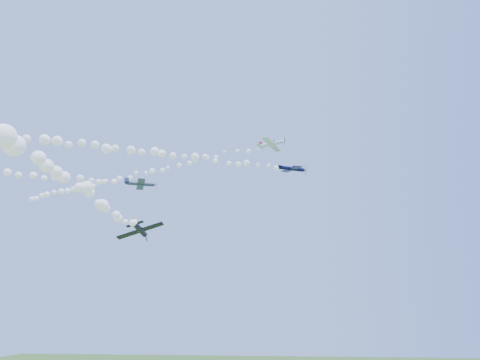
# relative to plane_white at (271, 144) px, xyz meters

# --- Properties ---
(plane_white) EXTENTS (6.44, 6.81, 2.06)m
(plane_white) POSITION_rel_plane_white_xyz_m (0.00, 0.00, 0.00)
(plane_white) COLOR white
(smoke_trail_white) EXTENTS (75.79, 35.63, 2.83)m
(smoke_trail_white) POSITION_rel_plane_white_xyz_m (-39.58, 17.92, -0.30)
(smoke_trail_white) COLOR white
(plane_navy) EXTENTS (7.24, 7.61, 2.25)m
(plane_navy) POSITION_rel_plane_white_xyz_m (4.18, 3.20, -4.65)
(plane_navy) COLOR black
(smoke_trail_navy) EXTENTS (63.24, 29.51, 2.90)m
(smoke_trail_navy) POSITION_rel_plane_white_xyz_m (-29.34, -11.64, -4.85)
(smoke_trail_navy) COLOR white
(plane_grey) EXTENTS (6.72, 7.12, 1.97)m
(plane_grey) POSITION_rel_plane_white_xyz_m (-27.81, -1.80, -8.76)
(plane_grey) COLOR #383D51
(plane_black) EXTENTS (7.26, 7.27, 2.96)m
(plane_black) POSITION_rel_plane_white_xyz_m (-21.25, -18.00, -21.93)
(plane_black) COLOR black
(smoke_trail_black) EXTENTS (6.52, 68.63, 2.95)m
(smoke_trail_black) POSITION_rel_plane_white_xyz_m (-19.11, -54.48, -22.17)
(smoke_trail_black) COLOR white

